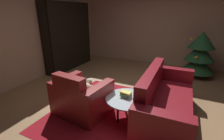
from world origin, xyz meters
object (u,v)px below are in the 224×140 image
Objects in this scene: couch_red at (164,102)px; bookshelf_unit at (71,36)px; bottle_on_table at (140,94)px; decorated_tree at (200,54)px; coffee_table at (128,100)px; book_stack_on_table at (126,94)px; armchair_red at (81,98)px.

bookshelf_unit is at bearing 153.28° from couch_red.
decorated_tree reaches higher than bottle_on_table.
couch_red is at bearing -26.72° from bookshelf_unit.
book_stack_on_table is at bearing 143.99° from coffee_table.
armchair_red is 1.07m from bottle_on_table.
book_stack_on_table is (2.65, -1.91, -0.56)m from bookshelf_unit.
couch_red is 0.68m from book_stack_on_table.
decorated_tree is (0.87, 2.75, 0.13)m from bottle_on_table.
coffee_table is (-0.55, -0.31, 0.07)m from couch_red.
bottle_on_table reaches higher than book_stack_on_table.
bookshelf_unit reaches higher than armchair_red.
bookshelf_unit reaches higher than coffee_table.
couch_red is 2.52m from decorated_tree.
armchair_red is (1.87, -2.13, -0.72)m from bookshelf_unit.
book_stack_on_table is at bearing -112.51° from decorated_tree.
bookshelf_unit is 2.92m from armchair_red.
bookshelf_unit is at bearing -168.02° from decorated_tree.
armchair_red is at bearing -160.29° from couch_red.
bottle_on_table is at bearing -0.23° from coffee_table.
bookshelf_unit is 3.39m from coffee_table.
bottle_on_table is at bearing -33.88° from bookshelf_unit.
bottle_on_table is at bearing -107.53° from decorated_tree.
bookshelf_unit is 1.04× the size of couch_red.
decorated_tree is at bearing 77.87° from couch_red.
decorated_tree is at bearing 57.02° from armchair_red.
couch_red is 0.64m from coffee_table.
decorated_tree reaches higher than coffee_table.
armchair_red is 0.82m from book_stack_on_table.
armchair_red is 3.51m from decorated_tree.
bottle_on_table is (-0.34, -0.31, 0.23)m from couch_red.
book_stack_on_table is at bearing -155.23° from couch_red.
armchair_red is at bearing -170.15° from bottle_on_table.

